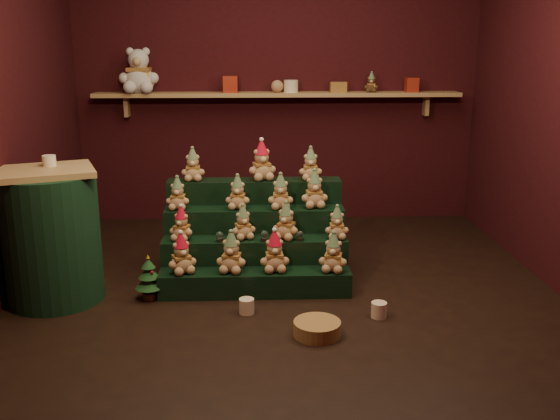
{
  "coord_description": "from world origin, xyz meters",
  "views": [
    {
      "loc": [
        -0.22,
        -4.35,
        1.79
      ],
      "look_at": [
        -0.04,
        0.25,
        0.55
      ],
      "focal_mm": 40.0,
      "sensor_mm": 36.0,
      "label": 1
    }
  ],
  "objects_px": {
    "mug_right": "(379,310)",
    "side_table": "(52,236)",
    "snow_globe_b": "(264,236)",
    "mini_christmas_tree": "(149,278)",
    "mug_left": "(247,306)",
    "snow_globe_a": "(220,237)",
    "riser_tier_front": "(255,283)",
    "white_bear": "(139,65)",
    "brown_bear": "(371,82)",
    "wicker_basket": "(317,328)",
    "snow_globe_c": "(300,236)"
  },
  "relations": [
    {
      "from": "snow_globe_a",
      "to": "riser_tier_front",
      "type": "bearing_deg",
      "value": -31.54
    },
    {
      "from": "riser_tier_front",
      "to": "snow_globe_a",
      "type": "bearing_deg",
      "value": 148.46
    },
    {
      "from": "snow_globe_b",
      "to": "side_table",
      "type": "distance_m",
      "value": 1.52
    },
    {
      "from": "riser_tier_front",
      "to": "wicker_basket",
      "type": "height_order",
      "value": "riser_tier_front"
    },
    {
      "from": "mug_right",
      "to": "brown_bear",
      "type": "xyz_separation_m",
      "value": [
        0.32,
        2.35,
        1.36
      ]
    },
    {
      "from": "white_bear",
      "to": "snow_globe_b",
      "type": "bearing_deg",
      "value": -56.97
    },
    {
      "from": "riser_tier_front",
      "to": "mini_christmas_tree",
      "type": "bearing_deg",
      "value": -175.63
    },
    {
      "from": "white_bear",
      "to": "snow_globe_a",
      "type": "bearing_deg",
      "value": -65.15
    },
    {
      "from": "side_table",
      "to": "white_bear",
      "type": "bearing_deg",
      "value": 59.91
    },
    {
      "from": "side_table",
      "to": "mug_left",
      "type": "distance_m",
      "value": 1.47
    },
    {
      "from": "snow_globe_a",
      "to": "snow_globe_b",
      "type": "xyz_separation_m",
      "value": [
        0.33,
        0.0,
        0.0
      ]
    },
    {
      "from": "wicker_basket",
      "to": "brown_bear",
      "type": "xyz_separation_m",
      "value": [
        0.76,
        2.6,
        1.37
      ]
    },
    {
      "from": "mug_left",
      "to": "riser_tier_front",
      "type": "bearing_deg",
      "value": 79.87
    },
    {
      "from": "riser_tier_front",
      "to": "snow_globe_a",
      "type": "distance_m",
      "value": 0.43
    },
    {
      "from": "mug_left",
      "to": "wicker_basket",
      "type": "relative_size",
      "value": 0.35
    },
    {
      "from": "snow_globe_b",
      "to": "white_bear",
      "type": "distance_m",
      "value": 2.43
    },
    {
      "from": "riser_tier_front",
      "to": "side_table",
      "type": "distance_m",
      "value": 1.48
    },
    {
      "from": "white_bear",
      "to": "brown_bear",
      "type": "distance_m",
      "value": 2.27
    },
    {
      "from": "mini_christmas_tree",
      "to": "snow_globe_a",
      "type": "bearing_deg",
      "value": 23.59
    },
    {
      "from": "riser_tier_front",
      "to": "side_table",
      "type": "xyz_separation_m",
      "value": [
        -1.43,
        -0.03,
        0.38
      ]
    },
    {
      "from": "mini_christmas_tree",
      "to": "white_bear",
      "type": "height_order",
      "value": "white_bear"
    },
    {
      "from": "side_table",
      "to": "riser_tier_front",
      "type": "bearing_deg",
      "value": -19.53
    },
    {
      "from": "mug_left",
      "to": "brown_bear",
      "type": "relative_size",
      "value": 0.54
    },
    {
      "from": "snow_globe_b",
      "to": "mug_left",
      "type": "bearing_deg",
      "value": -105.06
    },
    {
      "from": "snow_globe_b",
      "to": "white_bear",
      "type": "bearing_deg",
      "value": 123.81
    },
    {
      "from": "snow_globe_b",
      "to": "mini_christmas_tree",
      "type": "bearing_deg",
      "value": -165.33
    },
    {
      "from": "side_table",
      "to": "mug_right",
      "type": "distance_m",
      "value": 2.34
    },
    {
      "from": "snow_globe_b",
      "to": "white_bear",
      "type": "relative_size",
      "value": 0.15
    },
    {
      "from": "riser_tier_front",
      "to": "snow_globe_c",
      "type": "bearing_deg",
      "value": 25.17
    },
    {
      "from": "side_table",
      "to": "mug_left",
      "type": "relative_size",
      "value": 9.2
    },
    {
      "from": "mini_christmas_tree",
      "to": "mug_left",
      "type": "height_order",
      "value": "mini_christmas_tree"
    },
    {
      "from": "snow_globe_b",
      "to": "brown_bear",
      "type": "bearing_deg",
      "value": 58.35
    },
    {
      "from": "wicker_basket",
      "to": "white_bear",
      "type": "relative_size",
      "value": 0.56
    },
    {
      "from": "snow_globe_a",
      "to": "side_table",
      "type": "distance_m",
      "value": 1.19
    },
    {
      "from": "riser_tier_front",
      "to": "side_table",
      "type": "bearing_deg",
      "value": -178.94
    },
    {
      "from": "snow_globe_c",
      "to": "brown_bear",
      "type": "distance_m",
      "value": 2.19
    },
    {
      "from": "snow_globe_a",
      "to": "mug_right",
      "type": "relative_size",
      "value": 0.73
    },
    {
      "from": "snow_globe_b",
      "to": "mini_christmas_tree",
      "type": "distance_m",
      "value": 0.89
    },
    {
      "from": "snow_globe_c",
      "to": "brown_bear",
      "type": "relative_size",
      "value": 0.4
    },
    {
      "from": "snow_globe_c",
      "to": "mini_christmas_tree",
      "type": "height_order",
      "value": "snow_globe_c"
    },
    {
      "from": "mug_right",
      "to": "side_table",
      "type": "bearing_deg",
      "value": 169.93
    },
    {
      "from": "mini_christmas_tree",
      "to": "white_bear",
      "type": "bearing_deg",
      "value": 99.88
    },
    {
      "from": "mug_right",
      "to": "brown_bear",
      "type": "height_order",
      "value": "brown_bear"
    },
    {
      "from": "mug_right",
      "to": "brown_bear",
      "type": "distance_m",
      "value": 2.73
    },
    {
      "from": "snow_globe_b",
      "to": "mug_left",
      "type": "relative_size",
      "value": 0.78
    },
    {
      "from": "mug_right",
      "to": "white_bear",
      "type": "height_order",
      "value": "white_bear"
    },
    {
      "from": "riser_tier_front",
      "to": "mini_christmas_tree",
      "type": "relative_size",
      "value": 4.1
    },
    {
      "from": "mug_left",
      "to": "mini_christmas_tree",
      "type": "bearing_deg",
      "value": 158.98
    },
    {
      "from": "snow_globe_b",
      "to": "mug_right",
      "type": "relative_size",
      "value": 0.76
    },
    {
      "from": "snow_globe_c",
      "to": "white_bear",
      "type": "distance_m",
      "value": 2.57
    }
  ]
}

